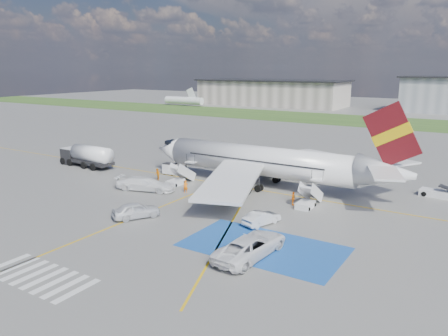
{
  "coord_description": "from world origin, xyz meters",
  "views": [
    {
      "loc": [
        26.18,
        -36.23,
        15.43
      ],
      "look_at": [
        -1.31,
        7.51,
        3.5
      ],
      "focal_mm": 35.0,
      "sensor_mm": 36.0,
      "label": 1
    }
  ],
  "objects": [
    {
      "name": "crew_nose",
      "position": [
        -13.32,
        9.04,
        0.83
      ],
      "size": [
        1.02,
        0.98,
        1.66
      ],
      "primitive_type": "imported",
      "rotation": [
        0.0,
        0.0,
        -0.61
      ],
      "color": "orange",
      "rests_on": "ground"
    },
    {
      "name": "ground",
      "position": [
        0.0,
        0.0,
        0.0
      ],
      "size": [
        400.0,
        400.0,
        0.0
      ],
      "primitive_type": "plane",
      "color": "#60605E",
      "rests_on": "ground"
    },
    {
      "name": "airstairs_aft",
      "position": [
        9.0,
        8.7,
        0.62
      ],
      "size": [
        1.9,
        5.2,
        3.6
      ],
      "color": "silver",
      "rests_on": "ground"
    },
    {
      "name": "car_silver_b",
      "position": [
        7.3,
        0.91,
        0.7
      ],
      "size": [
        2.7,
        4.51,
        1.4
      ],
      "primitive_type": "imported",
      "rotation": [
        0.0,
        0.0,
        2.83
      ],
      "color": "#B5B7BC",
      "rests_on": "ground"
    },
    {
      "name": "staging_box",
      "position": [
        10.0,
        -4.0,
        0.01
      ],
      "size": [
        14.0,
        8.0,
        0.01
      ],
      "primitive_type": "cube",
      "color": "#194B9A",
      "rests_on": "ground"
    },
    {
      "name": "belt_loader",
      "position": [
        21.55,
        20.87,
        0.39
      ],
      "size": [
        5.37,
        2.36,
        1.57
      ],
      "rotation": [
        0.0,
        0.0,
        -0.09
      ],
      "color": "silver",
      "rests_on": "ground"
    },
    {
      "name": "taxiway_line_diag",
      "position": [
        0.0,
        12.0,
        0.01
      ],
      "size": [
        20.71,
        56.45,
        0.01
      ],
      "primitive_type": "cube",
      "rotation": [
        0.0,
        0.0,
        0.35
      ],
      "color": "gold",
      "rests_on": "ground"
    },
    {
      "name": "van_white_b",
      "position": [
        -11.11,
        4.12,
        1.14
      ],
      "size": [
        6.27,
        3.87,
        2.29
      ],
      "primitive_type": "imported",
      "rotation": [
        0.0,
        0.0,
        1.84
      ],
      "color": "white",
      "rests_on": "ground"
    },
    {
      "name": "van_white_a",
      "position": [
        9.98,
        -6.23,
        1.19
      ],
      "size": [
        3.33,
        6.54,
        2.39
      ],
      "primitive_type": "imported",
      "rotation": [
        0.0,
        0.0,
        3.08
      ],
      "color": "white",
      "rests_on": "ground"
    },
    {
      "name": "taxiway_line_cross",
      "position": [
        -5.0,
        -10.0,
        0.01
      ],
      "size": [
        0.2,
        60.0,
        0.01
      ],
      "primitive_type": "cube",
      "color": "gold",
      "rests_on": "ground"
    },
    {
      "name": "terminal_west",
      "position": [
        -55.0,
        130.0,
        5.0
      ],
      "size": [
        60.0,
        22.0,
        10.0
      ],
      "primitive_type": "cube",
      "color": "gray",
      "rests_on": "ground"
    },
    {
      "name": "airliner",
      "position": [
        1.51,
        14.0,
        3.39
      ],
      "size": [
        36.81,
        32.95,
        11.92
      ],
      "color": "silver",
      "rests_on": "ground"
    },
    {
      "name": "grass_strip",
      "position": [
        0.0,
        95.0,
        0.01
      ],
      "size": [
        400.0,
        30.0,
        0.01
      ],
      "primitive_type": "cube",
      "color": "#2D4C1E",
      "rests_on": "ground"
    },
    {
      "name": "crosswalk",
      "position": [
        -1.8,
        -18.0,
        0.01
      ],
      "size": [
        9.0,
        4.0,
        0.01
      ],
      "color": "silver",
      "rests_on": "ground"
    },
    {
      "name": "airstairs_fwd",
      "position": [
        -9.5,
        8.7,
        0.62
      ],
      "size": [
        1.9,
        5.2,
        3.6
      ],
      "color": "silver",
      "rests_on": "ground"
    },
    {
      "name": "fuel_tanker",
      "position": [
        -28.31,
        9.57,
        1.47
      ],
      "size": [
        10.38,
        3.39,
        3.49
      ],
      "rotation": [
        0.0,
        0.0,
        -0.05
      ],
      "color": "black",
      "rests_on": "ground"
    },
    {
      "name": "taxiway_line_main",
      "position": [
        0.0,
        12.0,
        0.01
      ],
      "size": [
        120.0,
        0.2,
        0.01
      ],
      "primitive_type": "cube",
      "color": "gold",
      "rests_on": "ground"
    },
    {
      "name": "crew_fwd",
      "position": [
        -6.12,
        6.07,
        0.8
      ],
      "size": [
        0.68,
        0.56,
        1.6
      ],
      "primitive_type": "imported",
      "rotation": [
        0.0,
        0.0,
        0.36
      ],
      "color": "orange",
      "rests_on": "ground"
    },
    {
      "name": "gpu_cart",
      "position": [
        -13.87,
        12.53,
        0.76
      ],
      "size": [
        2.09,
        1.42,
        1.68
      ],
      "rotation": [
        0.0,
        0.0,
        0.06
      ],
      "color": "silver",
      "rests_on": "ground"
    },
    {
      "name": "crew_aft",
      "position": [
        7.46,
        8.42,
        0.81
      ],
      "size": [
        0.53,
        1.0,
        1.61
      ],
      "primitive_type": "imported",
      "rotation": [
        0.0,
        0.0,
        1.72
      ],
      "color": "orange",
      "rests_on": "ground"
    },
    {
      "name": "car_silver_a",
      "position": [
        -4.78,
        -4.31,
        0.84
      ],
      "size": [
        4.27,
        5.27,
        1.69
      ],
      "primitive_type": "imported",
      "rotation": [
        0.0,
        0.0,
        2.6
      ],
      "color": "silver",
      "rests_on": "ground"
    }
  ]
}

